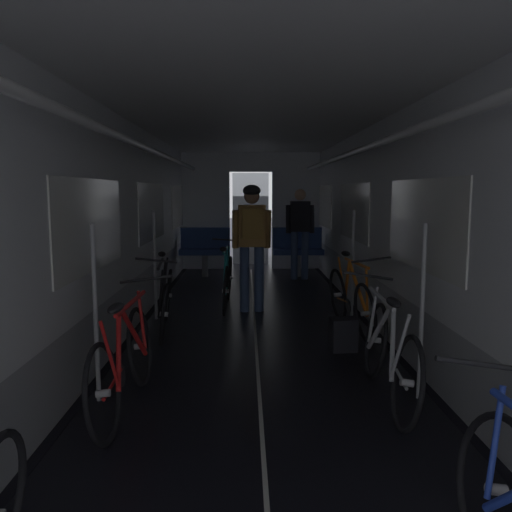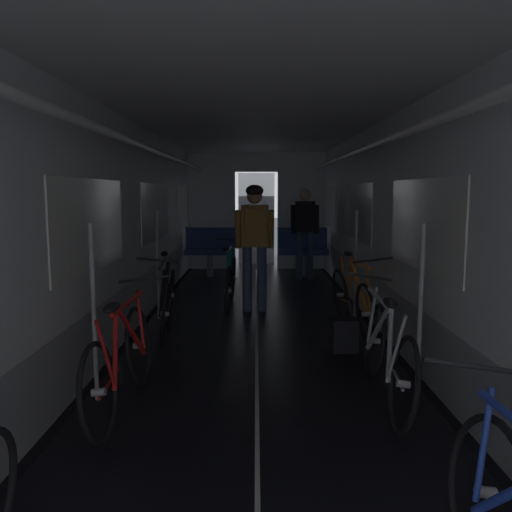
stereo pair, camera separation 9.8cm
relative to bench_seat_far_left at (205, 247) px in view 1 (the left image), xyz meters
The scene contains 11 objects.
train_car_shell 4.70m from the bench_seat_far_left, 78.60° to the right, with size 3.14×12.34×2.57m.
bench_seat_far_left is the anchor object (origin of this frame).
bench_seat_far_right 1.80m from the bench_seat_far_left, ahead, with size 0.98×0.51×0.95m.
bicycle_black 3.98m from the bench_seat_far_left, 92.09° to the right, with size 0.44×1.69×0.95m.
bicycle_silver 6.30m from the bench_seat_far_left, 72.29° to the right, with size 0.44×1.69×0.96m.
bicycle_red 6.15m from the bench_seat_far_left, 91.09° to the right, with size 0.44×1.69×0.95m.
bicycle_orange 4.47m from the bench_seat_far_left, 63.04° to the right, with size 0.48×1.69×0.95m.
person_cyclist_aisle 3.15m from the bench_seat_far_left, 73.64° to the right, with size 0.54×0.40×1.73m.
bicycle_teal_in_aisle 2.78m from the bench_seat_far_left, 78.94° to the right, with size 0.44×1.69×0.94m.
person_standing_near_bench 1.89m from the bench_seat_far_left, 11.79° to the right, with size 0.53×0.23×1.69m.
backpack_on_floor 5.08m from the bench_seat_far_left, 69.14° to the right, with size 0.26×0.20×0.34m, color black.
Camera 1 is at (-0.11, -1.78, 1.64)m, focal length 35.84 mm.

